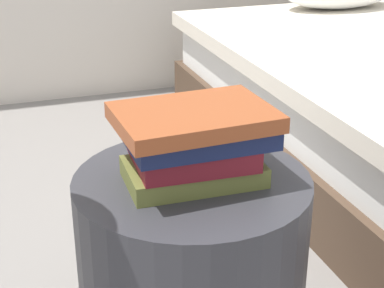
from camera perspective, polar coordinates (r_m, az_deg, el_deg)
name	(u,v)px	position (r m, az deg, el deg)	size (l,w,h in m)	color
side_table	(192,280)	(1.34, 0.00, -12.53)	(0.48, 0.48, 0.48)	#333338
book_olive	(194,171)	(1.20, 0.22, -2.57)	(0.26, 0.15, 0.04)	olive
book_maroon	(194,151)	(1.19, 0.17, -0.65)	(0.22, 0.18, 0.04)	maroon
book_navy	(199,134)	(1.16, 0.64, 0.97)	(0.27, 0.17, 0.04)	#19234C
book_rust	(192,118)	(1.15, 0.00, 2.47)	(0.29, 0.21, 0.03)	#994723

